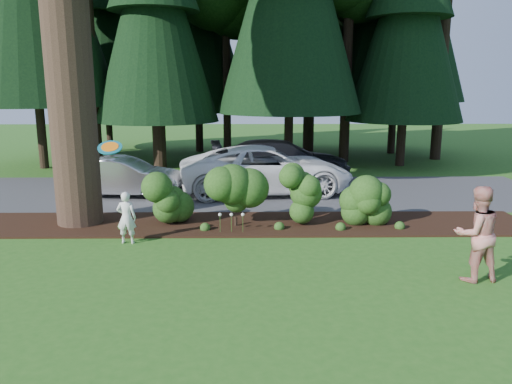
{
  "coord_description": "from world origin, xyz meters",
  "views": [
    {
      "loc": [
        0.18,
        -10.27,
        3.86
      ],
      "look_at": [
        0.34,
        1.59,
        1.3
      ],
      "focal_mm": 35.0,
      "sensor_mm": 36.0,
      "label": 1
    }
  ],
  "objects": [
    {
      "name": "shrub_row",
      "position": [
        0.77,
        3.14,
        0.81
      ],
      "size": [
        6.53,
        1.6,
        1.61
      ],
      "color": "#214415",
      "rests_on": "ground"
    },
    {
      "name": "driveway",
      "position": [
        0.0,
        7.5,
        0.01
      ],
      "size": [
        22.0,
        6.0,
        0.03
      ],
      "primitive_type": "cube",
      "color": "#38383A",
      "rests_on": "ground"
    },
    {
      "name": "car_dark_suv",
      "position": [
        1.47,
        9.8,
        0.85
      ],
      "size": [
        5.88,
        2.88,
        1.65
      ],
      "primitive_type": "imported",
      "rotation": [
        0.0,
        0.0,
        1.67
      ],
      "color": "black",
      "rests_on": "driveway"
    },
    {
      "name": "car_silver_wagon",
      "position": [
        -4.24,
        6.92,
        0.71
      ],
      "size": [
        4.25,
        1.8,
        1.36
      ],
      "primitive_type": "imported",
      "rotation": [
        0.0,
        0.0,
        1.48
      ],
      "color": "#AEAEB3",
      "rests_on": "driveway"
    },
    {
      "name": "adult",
      "position": [
        4.68,
        -0.85,
        0.97
      ],
      "size": [
        1.03,
        0.85,
        1.93
      ],
      "primitive_type": "imported",
      "rotation": [
        0.0,
        0.0,
        3.28
      ],
      "color": "red",
      "rests_on": "ground"
    },
    {
      "name": "mulch_bed",
      "position": [
        0.0,
        3.25,
        0.03
      ],
      "size": [
        16.0,
        2.5,
        0.05
      ],
      "primitive_type": "cube",
      "color": "black",
      "rests_on": "ground"
    },
    {
      "name": "child",
      "position": [
        -2.85,
        1.62,
        0.65
      ],
      "size": [
        0.49,
        0.33,
        1.31
      ],
      "primitive_type": "imported",
      "rotation": [
        0.0,
        0.0,
        3.1
      ],
      "color": "white",
      "rests_on": "ground"
    },
    {
      "name": "frisbee",
      "position": [
        -3.13,
        1.55,
        2.4
      ],
      "size": [
        0.58,
        0.52,
        0.31
      ],
      "color": "#166779",
      "rests_on": "ground"
    },
    {
      "name": "lily_cluster",
      "position": [
        -0.3,
        2.4,
        0.5
      ],
      "size": [
        0.69,
        0.09,
        0.57
      ],
      "color": "#214415",
      "rests_on": "ground"
    },
    {
      "name": "car_white_suv",
      "position": [
        0.79,
        7.34,
        0.88
      ],
      "size": [
        6.42,
        3.5,
        1.71
      ],
      "primitive_type": "imported",
      "rotation": [
        0.0,
        0.0,
        1.68
      ],
      "color": "white",
      "rests_on": "driveway"
    },
    {
      "name": "ground",
      "position": [
        0.0,
        0.0,
        0.0
      ],
      "size": [
        80.0,
        80.0,
        0.0
      ],
      "primitive_type": "plane",
      "color": "#275D1A",
      "rests_on": "ground"
    }
  ]
}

